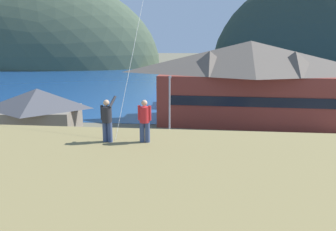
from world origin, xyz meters
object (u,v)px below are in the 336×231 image
(wharf_dock, at_px, (186,102))
(parking_light_pole, at_px, (170,105))
(person_companion, at_px, (145,120))
(parked_car_mid_row_center, at_px, (106,144))
(storage_shed_near_lot, at_px, (39,119))
(parked_car_front_row_red, at_px, (138,170))
(parked_car_mid_row_far, at_px, (264,181))
(parked_car_corner_spot, at_px, (75,166))
(harbor_lodge, at_px, (249,80))
(parked_car_front_row_silver, at_px, (317,146))
(person_kite_flyer, at_px, (107,119))
(parked_car_mid_row_near, at_px, (164,149))
(moored_boat_wharfside, at_px, (165,101))
(parked_car_lone_by_shed, at_px, (237,149))

(wharf_dock, bearing_deg, parking_light_pole, -91.69)
(person_companion, bearing_deg, parked_car_mid_row_center, 113.16)
(storage_shed_near_lot, distance_m, parked_car_front_row_red, 12.15)
(parked_car_mid_row_center, distance_m, parked_car_mid_row_far, 13.97)
(storage_shed_near_lot, distance_m, parked_car_corner_spot, 8.48)
(harbor_lodge, xyz_separation_m, parked_car_front_row_silver, (4.16, -12.79, -4.22))
(parked_car_mid_row_far, bearing_deg, harbor_lodge, 85.31)
(storage_shed_near_lot, distance_m, person_kite_flyer, 18.59)
(wharf_dock, bearing_deg, person_kite_flyer, -92.01)
(harbor_lodge, height_order, person_kite_flyer, harbor_lodge)
(person_companion, bearing_deg, harbor_lodge, 73.97)
(wharf_dock, distance_m, parked_car_mid_row_near, 26.29)
(parked_car_mid_row_center, xyz_separation_m, person_kite_flyer, (4.46, -14.08, 5.62))
(parked_car_mid_row_far, bearing_deg, storage_shed_near_lot, 158.58)
(parked_car_mid_row_center, relative_size, person_kite_flyer, 2.32)
(wharf_dock, relative_size, parking_light_pole, 1.88)
(moored_boat_wharfside, height_order, parked_car_front_row_silver, moored_boat_wharfside)
(wharf_dock, bearing_deg, parked_car_mid_row_center, -102.92)
(moored_boat_wharfside, distance_m, parked_car_corner_spot, 29.35)
(parked_car_mid_row_center, xyz_separation_m, parking_light_pole, (5.22, 4.14, 2.82))
(parked_car_front_row_silver, distance_m, parked_car_mid_row_near, 13.08)
(moored_boat_wharfside, relative_size, parked_car_lone_by_shed, 1.56)
(moored_boat_wharfside, height_order, parked_car_mid_row_far, moored_boat_wharfside)
(wharf_dock, height_order, parked_car_front_row_red, parked_car_front_row_red)
(moored_boat_wharfside, relative_size, parked_car_front_row_silver, 1.55)
(storage_shed_near_lot, distance_m, parked_car_lone_by_shed, 17.66)
(parked_car_mid_row_far, height_order, parked_car_mid_row_near, same)
(wharf_dock, bearing_deg, parked_car_mid_row_near, -91.37)
(parking_light_pole, bearing_deg, person_kite_flyer, -92.37)
(moored_boat_wharfside, relative_size, person_companion, 3.85)
(storage_shed_near_lot, bearing_deg, parked_car_mid_row_near, -7.22)
(parked_car_front_row_red, distance_m, person_kite_flyer, 10.16)
(moored_boat_wharfside, xyz_separation_m, person_companion, (3.49, -37.74, 5.94))
(parked_car_mid_row_center, xyz_separation_m, parked_car_front_row_red, (3.97, -5.64, 0.00))
(person_kite_flyer, bearing_deg, parked_car_corner_spot, 120.48)
(parked_car_lone_by_shed, bearing_deg, parking_light_pole, 144.16)
(wharf_dock, xyz_separation_m, parked_car_corner_spot, (-6.49, -30.91, 0.71))
(parked_car_front_row_silver, xyz_separation_m, parking_light_pole, (-12.94, 2.99, 2.82))
(wharf_dock, height_order, parking_light_pole, parking_light_pole)
(parked_car_front_row_red, xyz_separation_m, person_kite_flyer, (0.49, -8.45, 5.62))
(harbor_lodge, relative_size, parked_car_lone_by_shed, 5.37)
(moored_boat_wharfside, xyz_separation_m, parked_car_front_row_red, (1.49, -29.41, 0.34))
(harbor_lodge, distance_m, parking_light_pole, 13.23)
(moored_boat_wharfside, height_order, parked_car_front_row_red, moored_boat_wharfside)
(parked_car_front_row_silver, bearing_deg, parked_car_corner_spot, -160.77)
(parked_car_front_row_red, relative_size, person_kite_flyer, 2.35)
(harbor_lodge, xyz_separation_m, person_companion, (-8.02, -27.91, 1.38))
(parked_car_lone_by_shed, relative_size, parked_car_mid_row_near, 1.02)
(parked_car_front_row_silver, bearing_deg, wharf_dock, 116.82)
(parked_car_mid_row_center, height_order, parking_light_pole, parking_light_pole)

